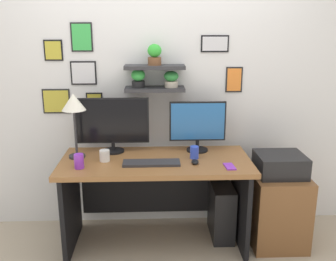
# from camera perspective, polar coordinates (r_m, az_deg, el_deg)

# --- Properties ---
(ground_plane) EXTENTS (8.00, 8.00, 0.00)m
(ground_plane) POSITION_cam_1_polar(r_m,az_deg,el_deg) (3.36, -1.74, -16.52)
(ground_plane) COLOR tan
(back_wall_assembly) EXTENTS (4.40, 0.24, 2.70)m
(back_wall_assembly) POSITION_cam_1_polar(r_m,az_deg,el_deg) (3.31, -2.08, 8.05)
(back_wall_assembly) COLOR silver
(back_wall_assembly) RESTS_ON ground
(desk) EXTENTS (1.51, 0.68, 0.75)m
(desk) POSITION_cam_1_polar(r_m,az_deg,el_deg) (3.16, -1.83, -7.73)
(desk) COLOR brown
(desk) RESTS_ON ground
(monitor_left) EXTENTS (0.61, 0.18, 0.46)m
(monitor_left) POSITION_cam_1_polar(r_m,az_deg,el_deg) (3.18, -8.35, 1.10)
(monitor_left) COLOR black
(monitor_left) RESTS_ON desk
(monitor_right) EXTENTS (0.47, 0.18, 0.42)m
(monitor_right) POSITION_cam_1_polar(r_m,az_deg,el_deg) (3.19, 4.47, 0.88)
(monitor_right) COLOR black
(monitor_right) RESTS_ON desk
(keyboard) EXTENTS (0.44, 0.14, 0.02)m
(keyboard) POSITION_cam_1_polar(r_m,az_deg,el_deg) (2.93, -2.50, -4.89)
(keyboard) COLOR #2D2D33
(keyboard) RESTS_ON desk
(computer_mouse) EXTENTS (0.06, 0.09, 0.03)m
(computer_mouse) POSITION_cam_1_polar(r_m,az_deg,el_deg) (2.94, 4.08, -4.72)
(computer_mouse) COLOR black
(computer_mouse) RESTS_ON desk
(desk_lamp) EXTENTS (0.19, 0.19, 0.52)m
(desk_lamp) POSITION_cam_1_polar(r_m,az_deg,el_deg) (3.05, -13.98, 3.53)
(desk_lamp) COLOR #2D2D33
(desk_lamp) RESTS_ON desk
(cell_phone) EXTENTS (0.08, 0.14, 0.01)m
(cell_phone) POSITION_cam_1_polar(r_m,az_deg,el_deg) (2.91, 9.25, -5.36)
(cell_phone) COLOR purple
(cell_phone) RESTS_ON desk
(coffee_mug) EXTENTS (0.08, 0.08, 0.09)m
(coffee_mug) POSITION_cam_1_polar(r_m,az_deg,el_deg) (3.02, -9.50, -3.74)
(coffee_mug) COLOR white
(coffee_mug) RESTS_ON desk
(pen_cup) EXTENTS (0.07, 0.07, 0.10)m
(pen_cup) POSITION_cam_1_polar(r_m,az_deg,el_deg) (3.05, 3.98, -3.29)
(pen_cup) COLOR blue
(pen_cup) RESTS_ON desk
(water_cup) EXTENTS (0.07, 0.07, 0.11)m
(water_cup) POSITION_cam_1_polar(r_m,az_deg,el_deg) (2.91, -13.24, -4.51)
(water_cup) COLOR purple
(water_cup) RESTS_ON desk
(drawer_cabinet) EXTENTS (0.44, 0.50, 0.61)m
(drawer_cabinet) POSITION_cam_1_polar(r_m,az_deg,el_deg) (3.37, 15.99, -11.15)
(drawer_cabinet) COLOR brown
(drawer_cabinet) RESTS_ON ground
(printer) EXTENTS (0.38, 0.34, 0.17)m
(printer) POSITION_cam_1_polar(r_m,az_deg,el_deg) (3.21, 16.50, -4.91)
(printer) COLOR black
(printer) RESTS_ON drawer_cabinet
(computer_tower_right) EXTENTS (0.18, 0.40, 0.47)m
(computer_tower_right) POSITION_cam_1_polar(r_m,az_deg,el_deg) (3.39, 8.01, -11.80)
(computer_tower_right) COLOR black
(computer_tower_right) RESTS_ON ground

